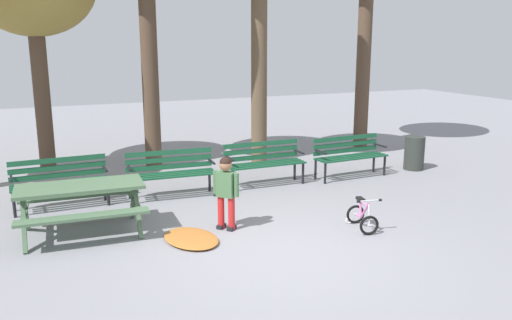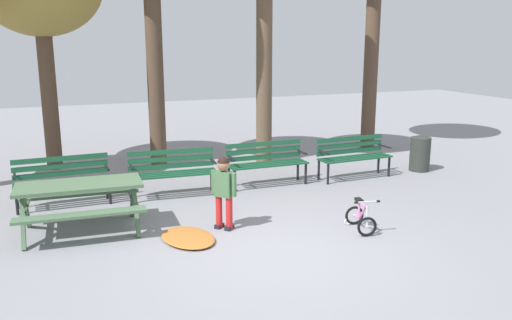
% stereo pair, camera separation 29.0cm
% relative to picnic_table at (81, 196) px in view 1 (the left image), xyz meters
% --- Properties ---
extents(ground, '(36.00, 36.00, 0.00)m').
position_rel_picnic_table_xyz_m(ground, '(2.35, -1.76, -0.59)').
color(ground, gray).
extents(picnic_table, '(1.86, 1.43, 0.79)m').
position_rel_picnic_table_xyz_m(picnic_table, '(0.00, 0.00, 0.00)').
color(picnic_table, '#4C6B4C').
rests_on(picnic_table, ground).
extents(park_bench_far_left, '(1.61, 0.51, 0.85)m').
position_rel_picnic_table_xyz_m(park_bench_far_left, '(-0.20, 1.51, -0.08)').
color(park_bench_far_left, '#195133').
rests_on(park_bench_far_left, ground).
extents(park_bench_left, '(1.63, 0.55, 0.85)m').
position_rel_picnic_table_xyz_m(park_bench_left, '(1.71, 1.36, -0.08)').
color(park_bench_left, '#195133').
rests_on(park_bench_left, ground).
extents(park_bench_right, '(1.60, 0.46, 0.85)m').
position_rel_picnic_table_xyz_m(park_bench_right, '(3.60, 1.44, -0.08)').
color(park_bench_right, '#195133').
rests_on(park_bench_right, ground).
extents(park_bench_far_right, '(1.62, 0.53, 0.85)m').
position_rel_picnic_table_xyz_m(park_bench_far_right, '(5.50, 1.29, -0.08)').
color(park_bench_far_right, '#195133').
rests_on(park_bench_far_right, ground).
extents(child_standing, '(0.31, 0.35, 1.14)m').
position_rel_picnic_table_xyz_m(child_standing, '(2.04, -0.65, 0.08)').
color(child_standing, red).
rests_on(child_standing, ground).
extents(kids_bicycle, '(0.45, 0.61, 0.54)m').
position_rel_picnic_table_xyz_m(kids_bicycle, '(3.95, -1.46, -0.39)').
color(kids_bicycle, black).
rests_on(kids_bicycle, ground).
extents(leaf_pile, '(0.91, 1.13, 0.07)m').
position_rel_picnic_table_xyz_m(leaf_pile, '(1.40, -0.89, -0.56)').
color(leaf_pile, '#B26B2D').
rests_on(leaf_pile, ground).
extents(trash_bin, '(0.44, 0.44, 0.74)m').
position_rel_picnic_table_xyz_m(trash_bin, '(7.19, 1.26, -0.22)').
color(trash_bin, '#2D332D').
rests_on(trash_bin, ground).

